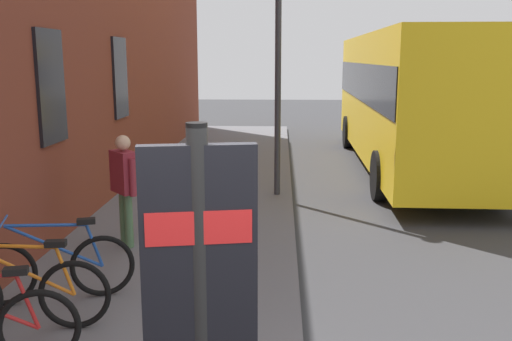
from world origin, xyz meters
TOP-DOWN VIEW (x-y plane):
  - ground at (6.00, -1.00)m, footprint 60.00×60.00m
  - sidewalk_pavement at (8.00, 1.75)m, footprint 24.00×3.50m
  - station_facade at (8.99, 3.80)m, footprint 22.00×0.65m
  - bicycle_far_end at (2.73, 2.79)m, footprint 0.48×1.76m
  - bicycle_leaning_wall at (3.45, 2.74)m, footprint 0.66×1.71m
  - transit_info_sign at (0.11, 0.62)m, footprint 0.18×0.56m
  - city_bus at (12.03, -3.00)m, footprint 10.55×2.81m
  - pedestrian_crossing_street at (5.37, 2.45)m, footprint 0.50×0.48m
  - street_lamp at (8.62, 0.30)m, footprint 0.28×0.28m

SIDE VIEW (x-z plane):
  - ground at x=6.00m, z-range 0.00..0.00m
  - sidewalk_pavement at x=8.00m, z-range 0.00..0.12m
  - bicycle_far_end at x=2.73m, z-range 0.02..1.00m
  - bicycle_leaning_wall at x=3.45m, z-range 0.02..1.00m
  - pedestrian_crossing_street at x=5.37m, z-range 0.30..1.92m
  - transit_info_sign at x=0.11m, z-range 0.52..2.92m
  - city_bus at x=12.03m, z-range 0.24..3.59m
  - street_lamp at x=8.62m, z-range 0.59..5.54m
  - station_facade at x=8.99m, z-range 0.00..7.27m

